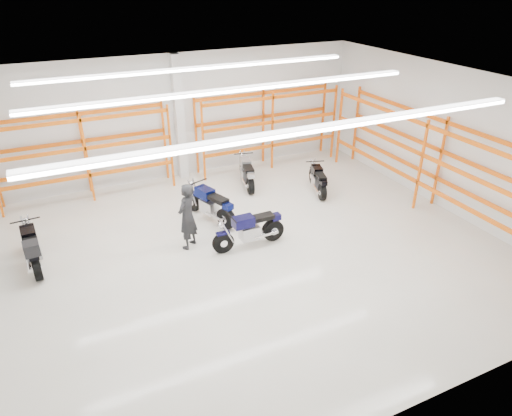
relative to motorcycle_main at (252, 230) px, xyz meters
name	(u,v)px	position (x,y,z in m)	size (l,w,h in m)	color
ground	(246,251)	(-0.29, -0.19, -0.50)	(14.00, 14.00, 0.00)	beige
room_shell	(244,139)	(-0.29, -0.17, 2.78)	(14.02, 12.02, 4.51)	silver
motorcycle_main	(252,230)	(0.00, 0.00, 0.00)	(2.18, 0.72, 1.07)	black
motorcycle_back_a	(32,249)	(-5.63, 1.42, 0.07)	(0.74, 2.32, 1.19)	black
motorcycle_back_b	(211,205)	(-0.54, 1.86, 0.03)	(1.02, 2.22, 1.13)	black
motorcycle_back_c	(247,173)	(1.52, 3.75, -0.01)	(0.85, 2.11, 1.05)	black
motorcycle_back_d	(318,180)	(3.57, 2.20, -0.05)	(0.86, 1.92, 0.97)	black
standing_man	(187,216)	(-1.64, 0.70, 0.47)	(0.71, 0.46, 1.94)	black
structural_column	(179,118)	(-0.29, 5.63, 1.75)	(0.32, 0.32, 4.50)	white
pallet_racking_back_left	(84,147)	(-3.69, 5.29, 1.28)	(5.67, 0.87, 3.00)	orange
pallet_racking_back_right	(268,122)	(3.11, 5.29, 1.28)	(5.67, 0.87, 3.00)	orange
pallet_racking_side	(432,155)	(6.19, -0.19, 1.31)	(0.87, 9.07, 3.00)	orange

